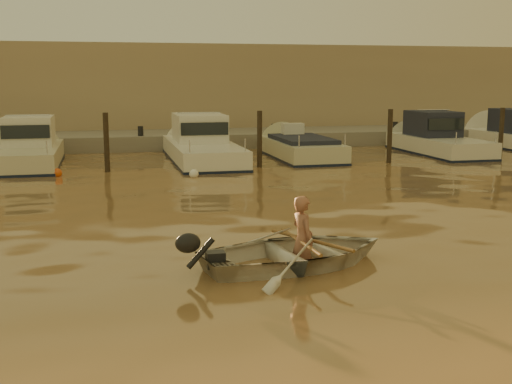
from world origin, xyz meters
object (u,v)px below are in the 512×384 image
object	(u,v)px
dinghy	(297,253)
moored_boat_1	(28,149)
person	(303,239)
moored_boat_2	(202,145)
moored_boat_4	(439,139)
waterfront_building	(206,91)
moored_boat_3	(300,152)

from	to	relation	value
dinghy	moored_boat_1	size ratio (longest dim) A/B	0.52
dinghy	person	xyz separation A→B (m)	(0.10, 0.02, 0.22)
moored_boat_1	person	bearing A→B (deg)	-67.53
dinghy	person	size ratio (longest dim) A/B	2.22
person	moored_boat_1	xyz separation A→B (m)	(-5.86, 14.16, 0.18)
moored_boat_2	moored_boat_4	bearing A→B (deg)	0.00
person	waterfront_building	distance (m)	25.34
person	moored_boat_4	bearing A→B (deg)	-47.09
dinghy	moored_boat_3	xyz separation A→B (m)	(4.49, 14.17, 0.00)
person	waterfront_building	xyz separation A→B (m)	(2.39, 25.16, 1.95)
moored_boat_1	dinghy	bearing A→B (deg)	-67.89
moored_boat_1	moored_boat_2	size ratio (longest dim) A/B	0.83
waterfront_building	moored_boat_3	bearing A→B (deg)	-79.65
moored_boat_2	person	bearing A→B (deg)	-91.89
moored_boat_2	moored_boat_3	world-z (taller)	moored_boat_2
moored_boat_1	moored_boat_3	size ratio (longest dim) A/B	1.04
moored_boat_2	dinghy	bearing A→B (deg)	-92.29
moored_boat_4	waterfront_building	xyz separation A→B (m)	(-8.07, 11.00, 1.77)
moored_boat_1	moored_boat_3	xyz separation A→B (m)	(10.25, 0.00, -0.40)
person	moored_boat_3	distance (m)	14.82
moored_boat_1	waterfront_building	world-z (taller)	waterfront_building
dinghy	moored_boat_4	bearing A→B (deg)	-47.31
dinghy	moored_boat_2	size ratio (longest dim) A/B	0.43
moored_boat_4	waterfront_building	size ratio (longest dim) A/B	0.14
moored_boat_4	waterfront_building	distance (m)	13.76
moored_boat_1	moored_boat_2	xyz separation A→B (m)	(6.32, 0.00, 0.00)
moored_boat_2	moored_boat_4	world-z (taller)	same
moored_boat_1	moored_boat_4	xyz separation A→B (m)	(16.31, 0.00, 0.00)
moored_boat_3	dinghy	bearing A→B (deg)	-107.59
person	moored_boat_2	xyz separation A→B (m)	(0.47, 14.16, 0.18)
dinghy	moored_boat_1	world-z (taller)	moored_boat_1
moored_boat_1	moored_boat_4	world-z (taller)	same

